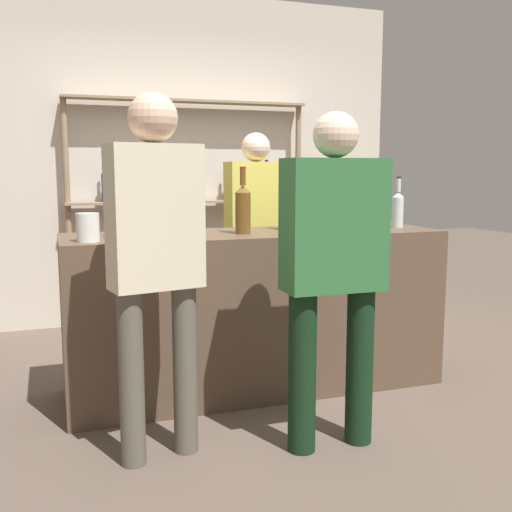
% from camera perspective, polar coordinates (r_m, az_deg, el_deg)
% --- Properties ---
extents(ground_plane, '(16.00, 16.00, 0.00)m').
position_cam_1_polar(ground_plane, '(3.75, 0.00, -12.33)').
color(ground_plane, brown).
extents(bar_counter, '(2.23, 0.64, 0.95)m').
position_cam_1_polar(bar_counter, '(3.61, 0.00, -5.24)').
color(bar_counter, brown).
rests_on(bar_counter, ground_plane).
extents(back_wall, '(3.83, 0.12, 2.80)m').
position_cam_1_polar(back_wall, '(5.36, -6.81, 9.05)').
color(back_wall, beige).
rests_on(back_wall, ground_plane).
extents(back_shelf, '(2.06, 0.18, 1.90)m').
position_cam_1_polar(back_shelf, '(5.19, -6.27, 7.40)').
color(back_shelf, '#897056').
rests_on(back_shelf, ground_plane).
extents(counter_bottle_0, '(0.07, 0.07, 0.32)m').
position_cam_1_polar(counter_bottle_0, '(3.93, 13.36, 4.45)').
color(counter_bottle_0, silver).
rests_on(counter_bottle_0, bar_counter).
extents(counter_bottle_1, '(0.09, 0.09, 0.38)m').
position_cam_1_polar(counter_bottle_1, '(3.43, -1.25, 4.60)').
color(counter_bottle_1, brown).
rests_on(counter_bottle_1, bar_counter).
extents(counter_bottle_2, '(0.08, 0.08, 0.37)m').
position_cam_1_polar(counter_bottle_2, '(3.83, 10.39, 4.81)').
color(counter_bottle_2, '#0F1956').
rests_on(counter_bottle_2, bar_counter).
extents(counter_bottle_3, '(0.08, 0.08, 0.35)m').
position_cam_1_polar(counter_bottle_3, '(3.61, 10.54, 4.40)').
color(counter_bottle_3, black).
rests_on(counter_bottle_3, bar_counter).
extents(counter_bottle_4, '(0.08, 0.08, 0.30)m').
position_cam_1_polar(counter_bottle_4, '(3.91, 7.52, 4.52)').
color(counter_bottle_4, silver).
rests_on(counter_bottle_4, bar_counter).
extents(counter_bottle_5, '(0.09, 0.09, 0.33)m').
position_cam_1_polar(counter_bottle_5, '(3.67, 2.98, 4.50)').
color(counter_bottle_5, black).
rests_on(counter_bottle_5, bar_counter).
extents(wine_glass, '(0.08, 0.08, 0.17)m').
position_cam_1_polar(wine_glass, '(3.52, 7.77, 4.30)').
color(wine_glass, silver).
rests_on(wine_glass, bar_counter).
extents(ice_bucket, '(0.22, 0.22, 0.22)m').
position_cam_1_polar(ice_bucket, '(3.33, -11.52, 3.69)').
color(ice_bucket, '#B2B2B7').
rests_on(ice_bucket, bar_counter).
extents(cork_jar, '(0.12, 0.12, 0.15)m').
position_cam_1_polar(cork_jar, '(3.16, -15.72, 2.62)').
color(cork_jar, silver).
rests_on(cork_jar, bar_counter).
extents(customer_left, '(0.43, 0.25, 1.64)m').
position_cam_1_polar(customer_left, '(2.66, -9.52, 0.78)').
color(customer_left, '#575347').
rests_on(customer_left, ground_plane).
extents(customer_center, '(0.47, 0.21, 1.57)m').
position_cam_1_polar(customer_center, '(2.78, 7.38, -0.22)').
color(customer_center, black).
rests_on(customer_center, ground_plane).
extents(server_behind_counter, '(0.44, 0.21, 1.58)m').
position_cam_1_polar(server_behind_counter, '(4.37, -0.02, 3.08)').
color(server_behind_counter, brown).
rests_on(server_behind_counter, ground_plane).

